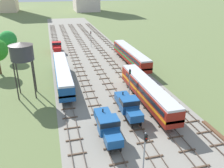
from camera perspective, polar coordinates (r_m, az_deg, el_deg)
The scene contains 18 objects.
ground_plane at distance 67.54m, azimuth -4.89°, elevation 6.00°, with size 480.00×480.00×0.00m, color #5B6B3D.
ballast_bed at distance 67.54m, azimuth -4.89°, elevation 6.00°, with size 22.27×176.00×0.01m, color gray.
track_far_left at distance 67.58m, azimuth -12.72°, elevation 5.64°, with size 2.40×126.00×0.29m.
track_left at distance 67.86m, azimuth -8.86°, elevation 6.01°, with size 2.40×126.00×0.29m.
track_centre_left at distance 68.45m, azimuth -5.04°, elevation 6.35°, with size 2.40×126.00×0.29m.
track_centre at distance 69.33m, azimuth -1.30°, elevation 6.65°, with size 2.40×126.00×0.29m.
track_centre_right at distance 70.50m, azimuth 2.33°, elevation 6.92°, with size 2.40×126.00×0.29m.
shunter_loco_left_nearest at distance 32.61m, azimuth -1.06°, elevation -9.94°, with size 2.74×8.46×3.10m.
shunter_loco_centre_left_near at distance 37.70m, azimuth 3.95°, elevation -5.08°, with size 2.74×8.46×3.10m.
diesel_railcar_centre_mid at distance 41.66m, azimuth 8.51°, elevation -1.53°, with size 2.96×20.50×3.80m.
passenger_coach_far_left_midfar at distance 50.55m, azimuth -11.88°, elevation 2.74°, with size 2.96×22.00×3.80m.
passenger_coach_centre_right_far at distance 62.63m, azimuth 4.50°, elevation 7.13°, with size 2.96×22.00×3.80m.
shunter_loco_far_left_farther at distance 75.71m, azimuth -13.22°, elevation 8.94°, with size 2.74×8.46×3.10m.
water_tower at distance 45.28m, azimuth -21.00°, elevation 7.25°, with size 4.27×4.27×10.35m.
signal_post_nearest at distance 26.63m, azimuth 7.92°, elevation -15.14°, with size 0.28×0.47×5.35m.
signal_post_near at distance 43.03m, azimuth 4.25°, elevation 0.97°, with size 0.28×0.47×5.73m.
signal_post_mid at distance 79.97m, azimuth -5.12°, elevation 11.23°, with size 0.28×0.47×5.41m.
lineside_tree_1 at distance 71.11m, azimuth -23.83°, elevation 9.80°, with size 4.65×4.65×8.11m.
Camera 1 is at (-11.03, -7.63, 19.80)m, focal length 37.84 mm.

